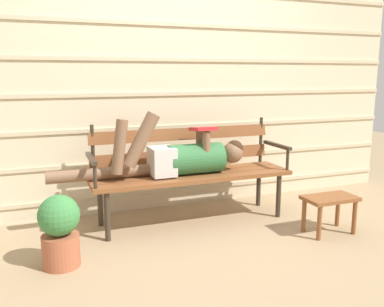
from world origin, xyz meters
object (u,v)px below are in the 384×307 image
(footstool, at_px, (330,204))
(potted_plant, at_px, (60,229))
(park_bench, at_px, (189,167))
(reclining_person, at_px, (179,157))

(footstool, xyz_separation_m, potted_plant, (-2.10, 0.16, 0.02))
(potted_plant, bearing_deg, park_bench, 26.44)
(reclining_person, distance_m, potted_plant, 1.19)
(reclining_person, bearing_deg, potted_plant, -154.02)
(potted_plant, bearing_deg, footstool, -4.36)
(footstool, bearing_deg, park_bench, 142.54)
(footstool, bearing_deg, reclining_person, 148.39)
(park_bench, distance_m, reclining_person, 0.18)
(reclining_person, xyz_separation_m, footstool, (1.07, -0.66, -0.35))
(park_bench, bearing_deg, potted_plant, -153.56)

